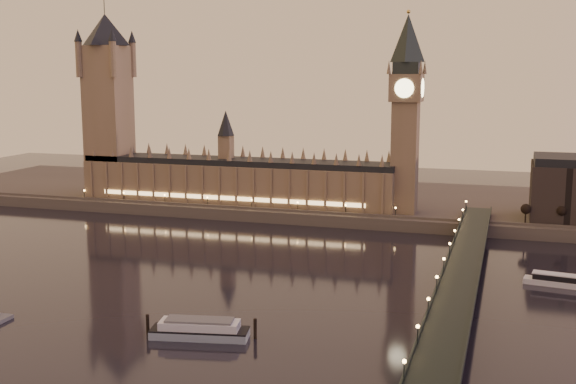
% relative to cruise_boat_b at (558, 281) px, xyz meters
% --- Properties ---
extents(ground, '(700.00, 700.00, 0.00)m').
position_rel_cruise_boat_b_xyz_m(ground, '(-126.12, -25.99, -2.01)').
color(ground, black).
rests_on(ground, ground).
extents(far_embankment, '(560.00, 130.00, 6.00)m').
position_rel_cruise_boat_b_xyz_m(far_embankment, '(-96.12, 139.01, 0.99)').
color(far_embankment, '#423D35').
rests_on(far_embankment, ground).
extents(palace_of_westminster, '(180.00, 26.62, 52.00)m').
position_rel_cruise_boat_b_xyz_m(palace_of_westminster, '(-166.25, 95.01, 19.70)').
color(palace_of_westminster, brown).
rests_on(palace_of_westminster, ground).
extents(victoria_tower, '(31.68, 31.68, 118.00)m').
position_rel_cruise_boat_b_xyz_m(victoria_tower, '(-246.12, 95.01, 63.78)').
color(victoria_tower, brown).
rests_on(victoria_tower, ground).
extents(big_ben, '(17.68, 17.68, 104.00)m').
position_rel_cruise_boat_b_xyz_m(big_ben, '(-72.14, 95.00, 61.94)').
color(big_ben, brown).
rests_on(big_ben, ground).
extents(westminster_bridge, '(13.20, 260.00, 15.30)m').
position_rel_cruise_boat_b_xyz_m(westminster_bridge, '(-34.51, -25.99, 3.51)').
color(westminster_bridge, black).
rests_on(westminster_bridge, ground).
extents(bare_tree_0, '(5.40, 5.40, 10.98)m').
position_rel_cruise_boat_b_xyz_m(bare_tree_0, '(-9.53, 83.01, 12.17)').
color(bare_tree_0, black).
rests_on(bare_tree_0, ground).
extents(bare_tree_1, '(5.40, 5.40, 10.98)m').
position_rel_cruise_boat_b_xyz_m(bare_tree_1, '(3.78, 83.01, 12.17)').
color(bare_tree_1, black).
rests_on(bare_tree_1, ground).
extents(cruise_boat_b, '(25.31, 9.54, 4.56)m').
position_rel_cruise_boat_b_xyz_m(cruise_boat_b, '(0.00, 0.00, 0.00)').
color(cruise_boat_b, silver).
rests_on(cruise_boat_b, ground).
extents(moored_barge, '(33.55, 13.68, 6.26)m').
position_rel_cruise_boat_b_xyz_m(moored_barge, '(-106.10, -89.10, 0.63)').
color(moored_barge, '#8497A8').
rests_on(moored_barge, ground).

